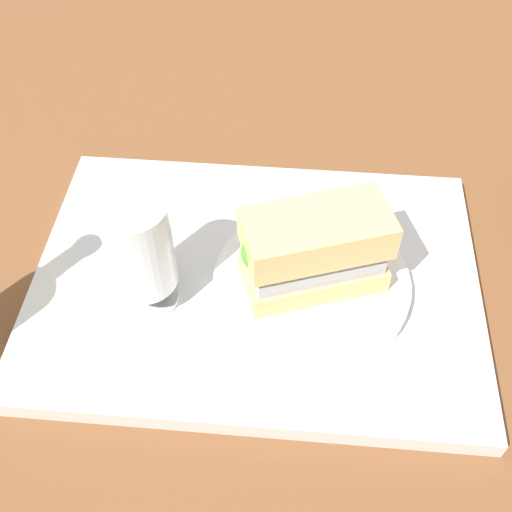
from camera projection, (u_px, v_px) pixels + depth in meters
ground_plane at (256, 288)px, 0.65m from camera, size 3.00×3.00×0.00m
tray at (256, 282)px, 0.64m from camera, size 0.44×0.32×0.02m
placemat at (256, 275)px, 0.63m from camera, size 0.38×0.27×0.00m
plate at (311, 283)px, 0.61m from camera, size 0.19×0.19×0.01m
sandwich at (311, 250)px, 0.57m from camera, size 0.14×0.10×0.08m
beer_glass at (140, 252)px, 0.56m from camera, size 0.06×0.06×0.12m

